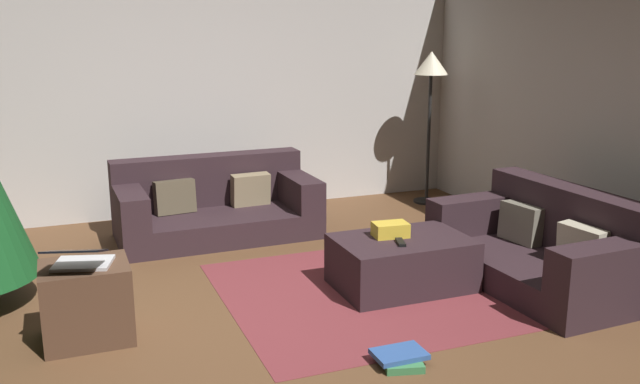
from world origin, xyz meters
The scene contains 12 objects.
ground_plane centered at (0.00, 0.00, 0.00)m, with size 6.40×6.40×0.00m, color brown.
rear_partition centered at (0.00, 3.14, 1.30)m, with size 6.40×0.12×2.60m, color #BCB7B2.
couch_left centered at (0.21, 2.25, 0.27)m, with size 1.80×0.92×0.70m.
couch_right centered at (2.25, 0.14, 0.27)m, with size 0.96×1.66×0.71m.
ottoman centered at (1.20, 0.44, 0.19)m, with size 0.97×0.65×0.38m, color #2D1E23.
gift_box centered at (1.13, 0.51, 0.43)m, with size 0.25×0.16×0.10m, color gold.
tv_remote centered at (1.12, 0.33, 0.39)m, with size 0.05×0.16×0.02m, color black.
side_table centered at (-1.01, 0.37, 0.24)m, with size 0.52×0.44×0.48m, color #4C3323.
laptop centered at (-1.03, 0.31, 0.54)m, with size 0.43×0.48×0.18m.
book_stack centered at (0.63, -0.63, 0.04)m, with size 0.30×0.27×0.07m.
corner_lamp centered at (2.63, 2.56, 1.38)m, with size 0.36×0.36×1.63m.
area_rug centered at (1.20, 0.44, 0.00)m, with size 2.60×2.00×0.01m, color maroon.
Camera 1 is at (-1.10, -3.76, 1.89)m, focal length 38.26 mm.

